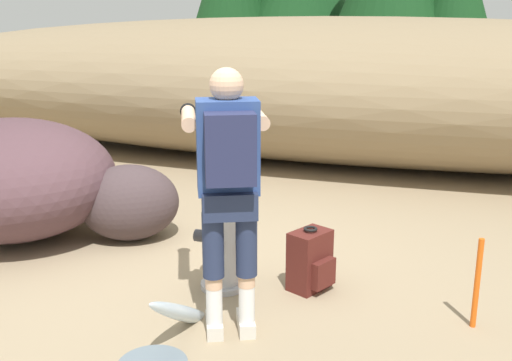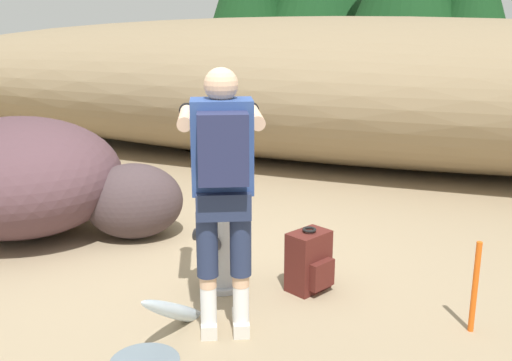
{
  "view_description": "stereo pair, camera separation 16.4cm",
  "coord_description": "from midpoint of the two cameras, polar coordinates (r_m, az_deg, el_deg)",
  "views": [
    {
      "loc": [
        1.79,
        -3.76,
        1.9
      ],
      "look_at": [
        0.42,
        0.23,
        0.75
      ],
      "focal_mm": 41.44,
      "sensor_mm": 36.0,
      "label": 1
    },
    {
      "loc": [
        1.94,
        -3.71,
        1.9
      ],
      "look_at": [
        0.42,
        0.23,
        0.75
      ],
      "focal_mm": 41.44,
      "sensor_mm": 36.0,
      "label": 2
    }
  ],
  "objects": [
    {
      "name": "boulder_mid",
      "position": [
        5.37,
        -10.87,
        -1.96
      ],
      "size": [
        1.09,
        1.01,
        0.68
      ],
      "primitive_type": "ellipsoid",
      "rotation": [
        0.0,
        0.0,
        3.6
      ],
      "color": "#423436",
      "rests_on": "ground_plane"
    },
    {
      "name": "dirt_embankment",
      "position": [
        8.26,
        8.08,
        8.67
      ],
      "size": [
        16.06,
        3.2,
        1.95
      ],
      "primitive_type": "ellipsoid",
      "color": "#897556",
      "rests_on": "ground_plane"
    },
    {
      "name": "ground_plane",
      "position": [
        4.6,
        -4.92,
        -9.52
      ],
      "size": [
        56.0,
        56.0,
        0.04
      ],
      "primitive_type": "cube",
      "color": "#998466"
    },
    {
      "name": "utility_worker",
      "position": [
        3.49,
        -1.91,
        0.93
      ],
      "size": [
        0.78,
        1.04,
        1.64
      ],
      "rotation": [
        0.0,
        0.0,
        2.02
      ],
      "color": "beige",
      "rests_on": "ground_plane"
    },
    {
      "name": "fire_hydrant",
      "position": [
        4.29,
        -2.27,
        -6.12
      ],
      "size": [
        0.43,
        0.38,
        0.74
      ],
      "color": "#B2B2B7",
      "rests_on": "ground_plane"
    },
    {
      "name": "survey_stake",
      "position": [
        3.99,
        21.51,
        -9.57
      ],
      "size": [
        0.04,
        0.04,
        0.6
      ],
      "primitive_type": "cylinder",
      "color": "#E55914",
      "rests_on": "ground_plane"
    },
    {
      "name": "hydrant_water_jet",
      "position": [
        3.83,
        -6.44,
        -13.23
      ],
      "size": [
        0.4,
        1.13,
        0.66
      ],
      "color": "silver",
      "rests_on": "ground_plane"
    },
    {
      "name": "spare_backpack",
      "position": [
        4.32,
        6.25,
        -7.8
      ],
      "size": [
        0.35,
        0.36,
        0.47
      ],
      "rotation": [
        0.0,
        0.0,
        5.85
      ],
      "color": "#511E19",
      "rests_on": "ground_plane"
    },
    {
      "name": "boulder_large",
      "position": [
        5.77,
        -21.17,
        0.45
      ],
      "size": [
        2.47,
        2.39,
        1.06
      ],
      "primitive_type": "ellipsoid",
      "rotation": [
        0.0,
        0.0,
        1.2
      ],
      "color": "#4F363C",
      "rests_on": "ground_plane"
    }
  ]
}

